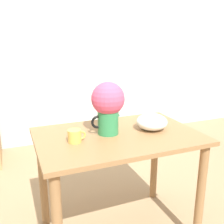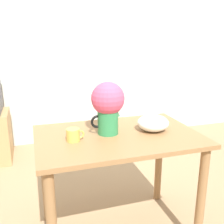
% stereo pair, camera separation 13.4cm
% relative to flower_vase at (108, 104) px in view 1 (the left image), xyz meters
% --- Properties ---
extents(wall_back, '(8.00, 0.05, 2.60)m').
position_rel_flower_vase_xyz_m(wall_back, '(0.11, 1.98, 0.30)').
color(wall_back, silver).
rests_on(wall_back, ground_plane).
extents(table, '(1.10, 0.73, 0.80)m').
position_rel_flower_vase_xyz_m(table, '(0.06, -0.04, -0.35)').
color(table, olive).
rests_on(table, ground_plane).
extents(flower_vase, '(0.23, 0.22, 0.36)m').
position_rel_flower_vase_xyz_m(flower_vase, '(0.00, 0.00, 0.00)').
color(flower_vase, '#2D844C').
rests_on(flower_vase, table).
extents(coffee_mug, '(0.12, 0.09, 0.08)m').
position_rel_flower_vase_xyz_m(coffee_mug, '(-0.25, -0.07, -0.17)').
color(coffee_mug, gold).
rests_on(coffee_mug, table).
extents(white_bowl, '(0.22, 0.22, 0.11)m').
position_rel_flower_vase_xyz_m(white_bowl, '(0.32, -0.04, -0.15)').
color(white_bowl, white).
rests_on(white_bowl, table).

